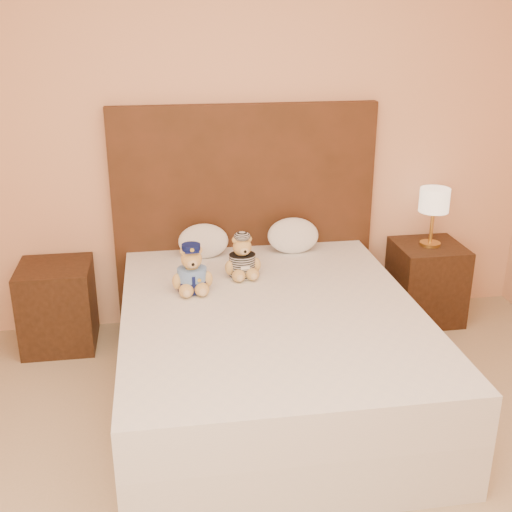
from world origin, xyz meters
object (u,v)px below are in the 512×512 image
Objects in this scene: pillow_right at (293,234)px; teddy_prisoner at (242,256)px; nightstand_left at (58,306)px; nightstand_right at (426,282)px; pillow_left at (203,240)px; teddy_police at (192,268)px; lamp at (434,203)px; bed at (271,352)px.

teddy_prisoner is at bearing -136.28° from pillow_right.
nightstand_right is (2.50, 0.00, 0.00)m from nightstand_left.
nightstand_left is at bearing -178.20° from pillow_left.
teddy_police is at bearing -157.72° from teddy_prisoner.
nightstand_right is 1.78m from teddy_police.
nightstand_right is at bearing 0.00° from lamp.
pillow_right is (-0.95, 0.03, -0.18)m from lamp.
nightstand_left is 1.97× the size of teddy_police.
pillow_left is at bearing 1.80° from nightstand_left.
pillow_right is at bearing 34.72° from teddy_police.
pillow_left is (-0.30, 0.83, 0.39)m from bed.
pillow_right is at bearing 178.20° from lamp.
bed is 5.83× the size of pillow_right.
teddy_prisoner is (-1.34, -0.34, 0.40)m from nightstand_right.
teddy_police is (-1.66, -0.52, 0.41)m from nightstand_right.
pillow_right is at bearing 0.00° from pillow_left.
teddy_police is (0.84, -0.52, 0.41)m from nightstand_left.
nightstand_left is 1.60× the size of pillow_right.
nightstand_right is (1.25, 0.80, -0.00)m from bed.
pillow_right is at bearing 1.11° from nightstand_left.
teddy_prisoner reaches higher than bed.
pillow_left reaches higher than bed.
pillow_left is (-1.55, 0.03, 0.39)m from nightstand_right.
bed is 6.16× the size of pillow_left.
teddy_police is at bearing -142.08° from pillow_right.
pillow_left is at bearing 111.70° from teddy_prisoner.
bed is 1.48m from nightstand_left.
pillow_right is (0.59, 0.00, 0.01)m from pillow_left.
nightstand_left is 1.60m from pillow_right.
bed is at bearing -70.25° from pillow_left.
nightstand_left and nightstand_right have the same top height.
pillow_right reaches higher than nightstand_right.
nightstand_right is at bearing 0.00° from nightstand_left.
teddy_police reaches higher than nightstand_right.
teddy_prisoner is at bearing -165.65° from nightstand_right.
bed is 0.97m from pillow_right.
teddy_prisoner is at bearing -165.65° from lamp.
lamp is at bearing -1.80° from pillow_right.
bed is 3.64× the size of nightstand_left.
bed is 1.59m from lamp.
teddy_police reaches higher than bed.
nightstand_right is 1.69× the size of pillow_left.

